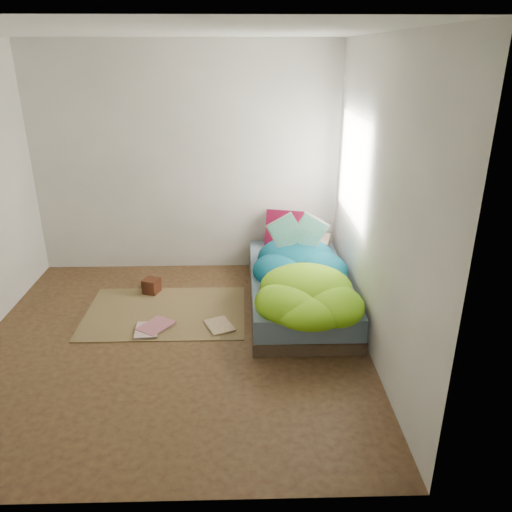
% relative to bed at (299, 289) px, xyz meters
% --- Properties ---
extents(ground, '(3.50, 3.50, 0.00)m').
position_rel_bed_xyz_m(ground, '(-1.22, -0.72, -0.17)').
color(ground, '#3D2317').
rests_on(ground, ground).
extents(room_walls, '(3.54, 3.54, 2.62)m').
position_rel_bed_xyz_m(room_walls, '(-1.21, -0.71, 1.46)').
color(room_walls, beige).
rests_on(room_walls, ground).
extents(bed, '(1.00, 2.00, 0.34)m').
position_rel_bed_xyz_m(bed, '(0.00, 0.00, 0.00)').
color(bed, '#37261E').
rests_on(bed, ground).
extents(duvet, '(0.96, 1.84, 0.34)m').
position_rel_bed_xyz_m(duvet, '(0.00, -0.22, 0.34)').
color(duvet, '#074D6D').
rests_on(duvet, bed).
extents(rug, '(1.60, 1.10, 0.01)m').
position_rel_bed_xyz_m(rug, '(-1.37, -0.17, -0.16)').
color(rug, brown).
rests_on(rug, ground).
extents(pillow_floral, '(0.59, 0.46, 0.12)m').
position_rel_bed_xyz_m(pillow_floral, '(0.17, 0.77, 0.23)').
color(pillow_floral, beige).
rests_on(pillow_floral, bed).
extents(pillow_magenta, '(0.45, 0.23, 0.43)m').
position_rel_bed_xyz_m(pillow_magenta, '(-0.09, 0.81, 0.38)').
color(pillow_magenta, '#4C0520').
rests_on(pillow_magenta, bed).
extents(open_book, '(0.51, 0.12, 0.31)m').
position_rel_bed_xyz_m(open_book, '(-0.01, 0.17, 0.67)').
color(open_book, green).
rests_on(open_book, duvet).
extents(wooden_box, '(0.20, 0.20, 0.16)m').
position_rel_bed_xyz_m(wooden_box, '(-1.58, 0.28, -0.08)').
color(wooden_box, '#39150D').
rests_on(wooden_box, rug).
extents(floor_book_a, '(0.24, 0.31, 0.02)m').
position_rel_bed_xyz_m(floor_book_a, '(-1.60, -0.55, -0.15)').
color(floor_book_a, silver).
rests_on(floor_book_a, rug).
extents(floor_book_b, '(0.38, 0.40, 0.03)m').
position_rel_bed_xyz_m(floor_book_b, '(-1.52, -0.42, -0.14)').
color(floor_book_b, '#B66979').
rests_on(floor_book_b, rug).
extents(floor_book_c, '(0.33, 0.37, 0.02)m').
position_rel_bed_xyz_m(floor_book_c, '(-0.91, -0.53, -0.14)').
color(floor_book_c, tan).
rests_on(floor_book_c, rug).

